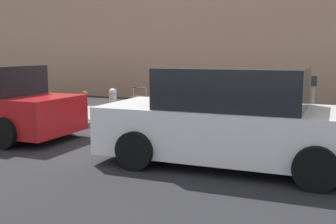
# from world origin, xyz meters

# --- Properties ---
(ground_plane) EXTENTS (40.00, 40.00, 0.00)m
(ground_plane) POSITION_xyz_m (0.00, 0.00, 0.00)
(ground_plane) COLOR black
(sidewalk_curb) EXTENTS (18.00, 5.00, 0.14)m
(sidewalk_curb) POSITION_xyz_m (0.00, -2.50, 0.07)
(sidewalk_curb) COLOR gray
(sidewalk_curb) RESTS_ON ground_plane
(suitcase_olive_0) EXTENTS (0.36, 0.20, 0.93)m
(suitcase_olive_0) POSITION_xyz_m (-3.33, -0.61, 0.44)
(suitcase_olive_0) COLOR #59601E
(suitcase_olive_0) RESTS_ON sidewalk_curb
(suitcase_black_1) EXTENTS (0.41, 0.26, 0.93)m
(suitcase_black_1) POSITION_xyz_m (-2.90, -0.51, 0.46)
(suitcase_black_1) COLOR black
(suitcase_black_1) RESTS_ON sidewalk_curb
(suitcase_teal_2) EXTENTS (0.39, 0.20, 0.63)m
(suitcase_teal_2) POSITION_xyz_m (-2.45, -0.58, 0.43)
(suitcase_teal_2) COLOR #0F606B
(suitcase_teal_2) RESTS_ON sidewalk_curb
(suitcase_maroon_3) EXTENTS (0.48, 0.27, 0.87)m
(suitcase_maroon_3) POSITION_xyz_m (-1.97, -0.57, 0.43)
(suitcase_maroon_3) COLOR maroon
(suitcase_maroon_3) RESTS_ON sidewalk_curb
(suitcase_silver_4) EXTENTS (0.46, 0.25, 0.56)m
(suitcase_silver_4) POSITION_xyz_m (-1.45, -0.56, 0.39)
(suitcase_silver_4) COLOR #9EA0A8
(suitcase_silver_4) RESTS_ON sidewalk_curb
(suitcase_red_5) EXTENTS (0.40, 0.22, 0.95)m
(suitcase_red_5) POSITION_xyz_m (-0.98, -0.62, 0.49)
(suitcase_red_5) COLOR red
(suitcase_red_5) RESTS_ON sidewalk_curb
(suitcase_navy_6) EXTENTS (0.44, 0.24, 0.90)m
(suitcase_navy_6) POSITION_xyz_m (-0.51, -0.58, 0.46)
(suitcase_navy_6) COLOR navy
(suitcase_navy_6) RESTS_ON sidewalk_curb
(suitcase_olive_7) EXTENTS (0.44, 0.23, 0.90)m
(suitcase_olive_7) POSITION_xyz_m (-0.02, -0.62, 0.47)
(suitcase_olive_7) COLOR #59601E
(suitcase_olive_7) RESTS_ON sidewalk_curb
(fire_hydrant) EXTENTS (0.39, 0.21, 0.84)m
(fire_hydrant) POSITION_xyz_m (0.76, -0.58, 0.58)
(fire_hydrant) COLOR #99999E
(fire_hydrant) RESTS_ON sidewalk_curb
(bollard_post) EXTENTS (0.12, 0.12, 0.74)m
(bollard_post) POSITION_xyz_m (1.54, -0.43, 0.51)
(bollard_post) COLOR brown
(bollard_post) RESTS_ON sidewalk_curb
(parking_meter) EXTENTS (0.12, 0.09, 1.27)m
(parking_meter) POSITION_xyz_m (-4.20, -0.83, 0.97)
(parking_meter) COLOR slate
(parking_meter) RESTS_ON sidewalk_curb
(parked_car_white_0) EXTENTS (4.56, 2.28, 1.65)m
(parked_car_white_0) POSITION_xyz_m (-3.17, 1.81, 0.77)
(parked_car_white_0) COLOR silver
(parked_car_white_0) RESTS_ON ground_plane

